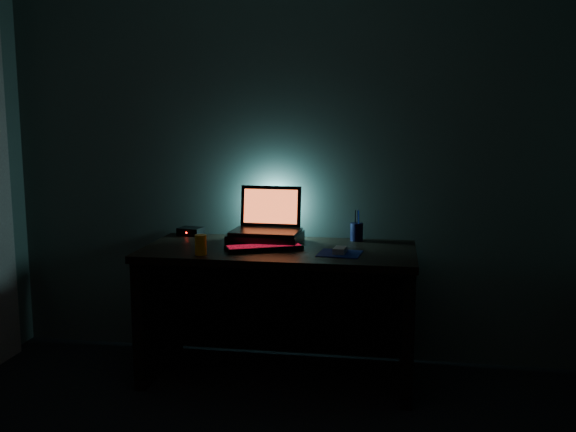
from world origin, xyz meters
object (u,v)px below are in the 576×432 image
at_px(laptop, 268,221).
at_px(keyboard, 264,247).
at_px(mouse, 340,250).
at_px(pen_cup, 357,232).
at_px(router, 191,231).
at_px(juice_glass, 201,245).

relative_size(laptop, keyboard, 0.90).
distance_m(keyboard, mouse, 0.42).
distance_m(pen_cup, router, 1.02).
bearing_deg(pen_cup, laptop, -166.88).
distance_m(laptop, keyboard, 0.25).
xyz_separation_m(mouse, router, (-0.95, 0.40, 0.00)).
xyz_separation_m(laptop, router, (-0.51, 0.14, -0.10)).
bearing_deg(keyboard, laptop, 70.88).
bearing_deg(juice_glass, router, 113.02).
xyz_separation_m(keyboard, juice_glass, (-0.30, -0.18, 0.04)).
bearing_deg(laptop, pen_cup, 15.31).
distance_m(laptop, juice_glass, 0.50).
height_order(mouse, router, router).
height_order(laptop, pen_cup, laptop).
height_order(keyboard, mouse, mouse).
distance_m(keyboard, pen_cup, 0.60).
height_order(laptop, keyboard, laptop).
relative_size(keyboard, pen_cup, 4.12).
bearing_deg(juice_glass, pen_cup, 33.60).
height_order(laptop, router, laptop).
height_order(keyboard, pen_cup, pen_cup).
relative_size(laptop, router, 2.51).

